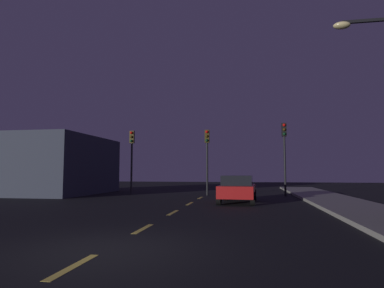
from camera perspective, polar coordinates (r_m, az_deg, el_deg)
ground_plane at (r=13.97m, az=-2.72°, el=-11.45°), size 80.00×80.00×0.00m
sidewalk_curb_right at (r=14.38m, az=28.47°, el=-10.39°), size 3.00×40.00×0.15m
lane_stripe_nearest at (r=6.33m, az=-19.79°, el=-19.25°), size 0.16×1.60×0.01m
lane_stripe_second at (r=9.76m, az=-8.43°, el=-14.26°), size 0.16×1.60×0.01m
lane_stripe_third at (r=13.39m, az=-3.28°, el=-11.72°), size 0.16×1.60×0.01m
lane_stripe_fourth at (r=17.10m, az=-0.39°, el=-10.23°), size 0.16×1.60×0.01m
lane_stripe_fifth at (r=20.84m, az=1.46°, el=-9.26°), size 0.16×1.60×0.01m
traffic_signal_left at (r=24.33m, az=-10.37°, el=-0.94°), size 0.32×0.38×4.59m
traffic_signal_center at (r=23.03m, az=2.62°, el=-0.87°), size 0.32×0.38×4.54m
traffic_signal_right at (r=23.00m, az=15.66°, el=-0.12°), size 0.32×0.38×4.90m
car_stopped_ahead at (r=17.65m, az=7.87°, el=-7.65°), size 2.00×3.94×1.42m
storefront_left at (r=26.56m, az=-21.65°, el=-3.43°), size 5.63×8.78×4.21m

